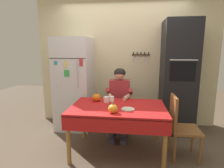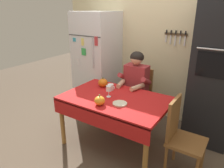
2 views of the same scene
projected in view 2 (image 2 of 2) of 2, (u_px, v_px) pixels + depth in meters
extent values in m
plane|color=brown|center=(112.00, 147.00, 3.00)|extent=(10.00, 10.00, 0.00)
cube|color=beige|center=(158.00, 43.00, 3.58)|extent=(3.70, 0.10, 2.60)
cube|color=#4C3823|center=(176.00, 34.00, 3.31)|extent=(0.36, 0.02, 0.04)
cube|color=silver|center=(166.00, 38.00, 3.41)|extent=(0.02, 0.01, 0.12)
cube|color=black|center=(167.00, 32.00, 3.37)|extent=(0.02, 0.01, 0.06)
cube|color=silver|center=(170.00, 40.00, 3.37)|extent=(0.02, 0.01, 0.14)
cube|color=black|center=(171.00, 32.00, 3.33)|extent=(0.02, 0.01, 0.06)
cube|color=silver|center=(175.00, 41.00, 3.34)|extent=(0.02, 0.01, 0.16)
cube|color=black|center=(176.00, 32.00, 3.29)|extent=(0.02, 0.01, 0.06)
cube|color=silver|center=(180.00, 40.00, 3.29)|extent=(0.02, 0.01, 0.13)
cube|color=black|center=(181.00, 33.00, 3.25)|extent=(0.02, 0.01, 0.06)
cube|color=silver|center=(185.00, 41.00, 3.26)|extent=(0.02, 0.01, 0.15)
cube|color=black|center=(186.00, 33.00, 3.21)|extent=(0.02, 0.01, 0.06)
cube|color=silver|center=(97.00, 62.00, 3.93)|extent=(0.68, 0.68, 1.80)
cylinder|color=silver|center=(93.00, 54.00, 3.46)|extent=(0.02, 0.02, 0.50)
cube|color=#333335|center=(84.00, 36.00, 3.48)|extent=(0.67, 0.01, 0.01)
cube|color=teal|center=(74.00, 40.00, 3.61)|extent=(0.06, 0.01, 0.06)
cube|color=#E5D666|center=(82.00, 42.00, 3.53)|extent=(0.05, 0.01, 0.12)
cube|color=green|center=(84.00, 52.00, 3.58)|extent=(0.10, 0.02, 0.12)
cube|color=silver|center=(78.00, 61.00, 3.72)|extent=(0.06, 0.01, 0.13)
cube|color=#B73338|center=(96.00, 41.00, 3.37)|extent=(0.06, 0.01, 0.14)
cube|color=black|center=(216.00, 71.00, 2.88)|extent=(0.60, 0.60, 2.10)
cube|color=black|center=(214.00, 66.00, 2.59)|extent=(0.42, 0.01, 0.32)
cylinder|color=silver|center=(217.00, 50.00, 2.50)|extent=(0.45, 0.02, 0.02)
cylinder|color=#9E6B33|center=(62.00, 122.00, 2.98)|extent=(0.06, 0.06, 0.70)
cylinder|color=#9E6B33|center=(96.00, 102.00, 3.59)|extent=(0.06, 0.06, 0.70)
cylinder|color=#9E6B33|center=(146.00, 155.00, 2.32)|extent=(0.06, 0.06, 0.70)
cylinder|color=#9E6B33|center=(169.00, 124.00, 2.93)|extent=(0.06, 0.06, 0.70)
cube|color=red|center=(116.00, 99.00, 2.83)|extent=(1.40, 0.90, 0.04)
cube|color=red|center=(96.00, 119.00, 2.51)|extent=(1.40, 0.01, 0.20)
cube|color=brown|center=(137.00, 100.00, 3.48)|extent=(0.40, 0.40, 0.04)
cube|color=brown|center=(142.00, 82.00, 3.53)|extent=(0.36, 0.04, 0.48)
cylinder|color=brown|center=(122.00, 113.00, 3.51)|extent=(0.04, 0.04, 0.41)
cylinder|color=brown|center=(132.00, 106.00, 3.78)|extent=(0.04, 0.04, 0.41)
cylinder|color=brown|center=(141.00, 119.00, 3.34)|extent=(0.04, 0.04, 0.41)
cylinder|color=brown|center=(150.00, 111.00, 3.60)|extent=(0.04, 0.04, 0.41)
cube|color=#38384C|center=(119.00, 129.00, 3.37)|extent=(0.10, 0.22, 0.08)
cube|color=#38384C|center=(130.00, 133.00, 3.27)|extent=(0.10, 0.22, 0.08)
cylinder|color=#38384C|center=(121.00, 117.00, 3.35)|extent=(0.09, 0.09, 0.38)
cylinder|color=#38384C|center=(132.00, 121.00, 3.25)|extent=(0.09, 0.09, 0.38)
cube|color=#38384C|center=(127.00, 98.00, 3.38)|extent=(0.12, 0.40, 0.11)
cube|color=#38384C|center=(137.00, 101.00, 3.29)|extent=(0.12, 0.40, 0.11)
cube|color=#9E2D33|center=(136.00, 80.00, 3.32)|extent=(0.36, 0.20, 0.48)
cylinder|color=#9E2D33|center=(123.00, 77.00, 3.36)|extent=(0.07, 0.26, 0.18)
cylinder|color=#9E2D33|center=(146.00, 81.00, 3.15)|extent=(0.07, 0.26, 0.18)
cylinder|color=#D8A884|center=(121.00, 84.00, 3.21)|extent=(0.13, 0.27, 0.07)
cylinder|color=#D8A884|center=(137.00, 87.00, 3.07)|extent=(0.13, 0.27, 0.07)
sphere|color=#D8A884|center=(137.00, 58.00, 3.19)|extent=(0.19, 0.19, 0.19)
ellipsoid|color=black|center=(137.00, 57.00, 3.19)|extent=(0.21, 0.21, 0.17)
cube|color=brown|center=(187.00, 142.00, 2.40)|extent=(0.40, 0.40, 0.04)
cube|color=brown|center=(174.00, 118.00, 2.40)|extent=(0.04, 0.36, 0.48)
cylinder|color=brown|center=(165.00, 161.00, 2.43)|extent=(0.04, 0.04, 0.41)
cylinder|color=brown|center=(203.00, 156.00, 2.52)|extent=(0.04, 0.04, 0.41)
cylinder|color=brown|center=(175.00, 146.00, 2.70)|extent=(0.04, 0.04, 0.41)
cylinder|color=white|center=(111.00, 87.00, 3.05)|extent=(0.09, 0.09, 0.09)
torus|color=white|center=(113.00, 88.00, 3.02)|extent=(0.05, 0.01, 0.05)
cylinder|color=white|center=(109.00, 97.00, 2.83)|extent=(0.06, 0.06, 0.01)
cylinder|color=white|center=(109.00, 94.00, 2.82)|extent=(0.01, 0.01, 0.08)
cylinder|color=white|center=(109.00, 88.00, 2.79)|extent=(0.07, 0.07, 0.07)
ellipsoid|color=orange|center=(103.00, 83.00, 3.17)|extent=(0.14, 0.14, 0.13)
cylinder|color=#4C6023|center=(103.00, 78.00, 3.14)|extent=(0.02, 0.02, 0.02)
ellipsoid|color=orange|center=(100.00, 101.00, 2.58)|extent=(0.13, 0.13, 0.11)
cylinder|color=#4C6023|center=(100.00, 96.00, 2.56)|extent=(0.02, 0.02, 0.02)
cylinder|color=beige|center=(120.00, 104.00, 2.62)|extent=(0.18, 0.18, 0.02)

